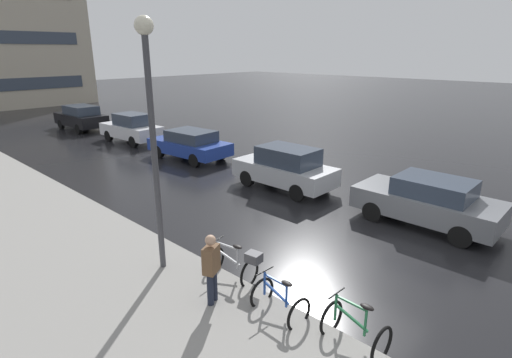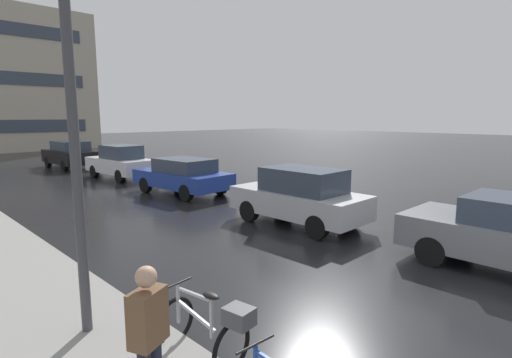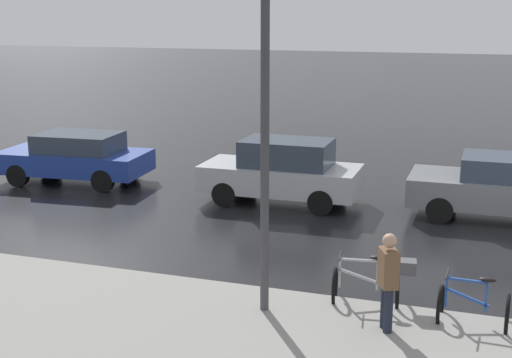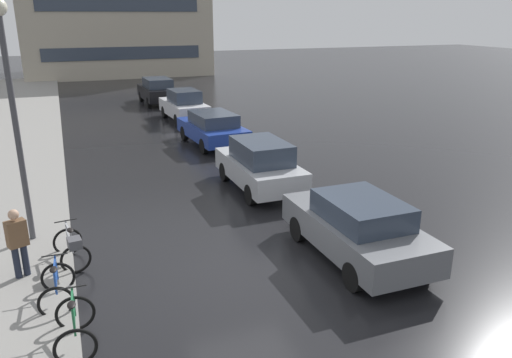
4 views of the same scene
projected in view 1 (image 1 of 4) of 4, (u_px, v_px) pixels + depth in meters
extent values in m
plane|color=black|center=(380.00, 253.00, 10.74)|extent=(140.00, 140.00, 0.00)
cube|color=gray|center=(10.00, 215.00, 13.05)|extent=(4.80, 60.00, 0.14)
torus|color=black|center=(331.00, 318.00, 7.58)|extent=(0.71, 0.09, 0.71)
torus|color=black|center=(382.00, 345.00, 6.87)|extent=(0.71, 0.09, 0.71)
cube|color=#237042|center=(366.00, 322.00, 7.01)|extent=(0.04, 0.04, 0.57)
cube|color=#237042|center=(336.00, 307.00, 7.44)|extent=(0.04, 0.04, 0.56)
cube|color=#237042|center=(351.00, 303.00, 7.15)|extent=(0.06, 0.63, 0.04)
cube|color=#237042|center=(351.00, 318.00, 7.22)|extent=(0.06, 0.71, 0.26)
ellipsoid|color=black|center=(367.00, 307.00, 6.91)|extent=(0.15, 0.26, 0.07)
cylinder|color=black|center=(337.00, 293.00, 7.34)|extent=(0.50, 0.05, 0.03)
torus|color=black|center=(262.00, 293.00, 8.38)|extent=(0.69, 0.09, 0.68)
torus|color=black|center=(299.00, 315.00, 7.69)|extent=(0.69, 0.09, 0.68)
cube|color=#234CA8|center=(286.00, 296.00, 7.84)|extent=(0.04, 0.04, 0.51)
cube|color=#234CA8|center=(265.00, 283.00, 8.25)|extent=(0.04, 0.04, 0.54)
cube|color=#234CA8|center=(275.00, 280.00, 7.97)|extent=(0.06, 0.61, 0.04)
cube|color=#234CA8|center=(276.00, 293.00, 8.04)|extent=(0.07, 0.69, 0.25)
ellipsoid|color=black|center=(287.00, 284.00, 7.75)|extent=(0.15, 0.27, 0.07)
cylinder|color=black|center=(265.00, 271.00, 8.16)|extent=(0.50, 0.05, 0.03)
torus|color=black|center=(215.00, 260.00, 9.69)|extent=(0.68, 0.15, 0.68)
torus|color=black|center=(249.00, 273.00, 9.12)|extent=(0.68, 0.15, 0.68)
cube|color=#ADAFB5|center=(238.00, 258.00, 9.22)|extent=(0.04, 0.04, 0.54)
cube|color=#ADAFB5|center=(217.00, 251.00, 9.57)|extent=(0.04, 0.04, 0.55)
cube|color=#ADAFB5|center=(227.00, 246.00, 9.32)|extent=(0.12, 0.62, 0.04)
cube|color=#ADAFB5|center=(228.00, 257.00, 9.40)|extent=(0.13, 0.71, 0.26)
ellipsoid|color=black|center=(237.00, 247.00, 9.13)|extent=(0.17, 0.28, 0.07)
cylinder|color=black|center=(217.00, 240.00, 9.47)|extent=(0.50, 0.10, 0.03)
cube|color=#4C4C51|center=(254.00, 257.00, 8.92)|extent=(0.32, 0.38, 0.22)
cube|color=slate|center=(426.00, 204.00, 12.33)|extent=(1.92, 4.25, 0.68)
cube|color=#2D3847|center=(434.00, 187.00, 12.04)|extent=(1.57, 2.16, 0.53)
cylinder|color=black|center=(373.00, 211.00, 12.70)|extent=(0.22, 0.64, 0.64)
cylinder|color=black|center=(396.00, 198.00, 13.89)|extent=(0.22, 0.64, 0.64)
cylinder|color=black|center=(461.00, 236.00, 10.99)|extent=(0.22, 0.64, 0.64)
cylinder|color=black|center=(479.00, 218.00, 12.18)|extent=(0.22, 0.64, 0.64)
cube|color=#B2B5BA|center=(284.00, 172.00, 15.63)|extent=(1.80, 4.08, 0.68)
cube|color=#2D3847|center=(288.00, 156.00, 15.32)|extent=(1.47, 2.27, 0.67)
cylinder|color=black|center=(247.00, 178.00, 16.00)|extent=(0.22, 0.64, 0.64)
cylinder|color=black|center=(273.00, 170.00, 17.10)|extent=(0.22, 0.64, 0.64)
cylinder|color=black|center=(298.00, 193.00, 14.37)|extent=(0.22, 0.64, 0.64)
cylinder|color=black|center=(322.00, 183.00, 15.47)|extent=(0.22, 0.64, 0.64)
cube|color=navy|center=(189.00, 147.00, 19.96)|extent=(2.26, 4.39, 0.60)
cube|color=#2D3847|center=(191.00, 136.00, 19.68)|extent=(1.77, 2.41, 0.53)
cylinder|color=black|center=(159.00, 152.00, 20.19)|extent=(0.27, 0.65, 0.64)
cylinder|color=black|center=(185.00, 146.00, 21.49)|extent=(0.27, 0.65, 0.64)
cylinder|color=black|center=(195.00, 160.00, 18.61)|extent=(0.27, 0.65, 0.64)
cylinder|color=black|center=(221.00, 153.00, 19.91)|extent=(0.27, 0.65, 0.64)
cube|color=silver|center=(131.00, 131.00, 23.64)|extent=(1.96, 4.21, 0.71)
cube|color=#2D3847|center=(132.00, 119.00, 23.33)|extent=(1.52, 2.07, 0.67)
cylinder|color=black|center=(109.00, 136.00, 23.97)|extent=(0.26, 0.65, 0.64)
cylinder|color=black|center=(131.00, 132.00, 25.08)|extent=(0.26, 0.65, 0.64)
cylinder|color=black|center=(133.00, 142.00, 22.42)|extent=(0.26, 0.65, 0.64)
cylinder|color=black|center=(156.00, 137.00, 23.53)|extent=(0.26, 0.65, 0.64)
cube|color=black|center=(81.00, 119.00, 27.39)|extent=(1.99, 4.30, 0.75)
cube|color=#2D3847|center=(81.00, 110.00, 27.08)|extent=(1.60, 2.41, 0.58)
cylinder|color=black|center=(61.00, 124.00, 27.74)|extent=(0.24, 0.65, 0.64)
cylinder|color=black|center=(85.00, 121.00, 28.94)|extent=(0.24, 0.65, 0.64)
cylinder|color=black|center=(79.00, 129.00, 26.07)|extent=(0.24, 0.65, 0.64)
cylinder|color=black|center=(103.00, 125.00, 27.27)|extent=(0.24, 0.65, 0.64)
cylinder|color=#1E2333|center=(210.00, 292.00, 8.26)|extent=(0.14, 0.14, 0.86)
cylinder|color=#1E2333|center=(214.00, 287.00, 8.42)|extent=(0.14, 0.14, 0.86)
cube|color=brown|center=(211.00, 259.00, 8.12)|extent=(0.46, 0.38, 0.58)
sphere|color=tan|center=(210.00, 240.00, 7.99)|extent=(0.22, 0.22, 0.22)
cylinder|color=#424247|center=(155.00, 163.00, 9.02)|extent=(0.14, 0.14, 5.53)
sphere|color=#F2EACC|center=(144.00, 25.00, 8.13)|extent=(0.40, 0.40, 0.40)
cube|color=#333D4C|center=(7.00, 85.00, 35.66)|extent=(13.63, 0.06, 1.10)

